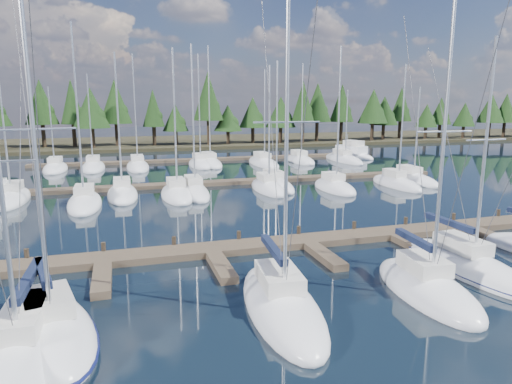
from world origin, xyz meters
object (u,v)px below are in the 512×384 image
object	(u,v)px
front_sailboat_1	(51,332)
motor_yacht_right	(351,154)
front_sailboat_4	(466,266)
front_sailboat_3	(426,288)
front_sailboat_2	(281,304)
main_dock	(309,244)
front_sailboat_0	(24,350)

from	to	relation	value
front_sailboat_1	motor_yacht_right	world-z (taller)	front_sailboat_1
front_sailboat_1	front_sailboat_4	size ratio (longest dim) A/B	1.13
front_sailboat_3	front_sailboat_2	bearing A→B (deg)	177.23
main_dock	front_sailboat_2	xyz separation A→B (m)	(-4.54, -7.64, 0.08)
front_sailboat_1	front_sailboat_4	world-z (taller)	front_sailboat_1
front_sailboat_1	main_dock	bearing A→B (deg)	28.51
front_sailboat_0	front_sailboat_2	xyz separation A→B (m)	(9.87, 0.88, 0.01)
front_sailboat_1	front_sailboat_2	world-z (taller)	front_sailboat_2
front_sailboat_3	front_sailboat_0	bearing A→B (deg)	-178.19
front_sailboat_3	main_dock	bearing A→B (deg)	107.40
front_sailboat_0	motor_yacht_right	world-z (taller)	front_sailboat_0
motor_yacht_right	front_sailboat_2	bearing A→B (deg)	-121.32
front_sailboat_2	motor_yacht_right	xyz separation A→B (m)	(29.23, 48.03, 0.20)
front_sailboat_2	motor_yacht_right	size ratio (longest dim) A/B	1.55
main_dock	front_sailboat_3	size ratio (longest dim) A/B	3.21
front_sailboat_0	front_sailboat_4	distance (m)	20.98
main_dock	front_sailboat_4	world-z (taller)	front_sailboat_4
front_sailboat_1	front_sailboat_2	xyz separation A→B (m)	(9.11, -0.22, 0.00)
front_sailboat_1	front_sailboat_3	world-z (taller)	front_sailboat_1
main_dock	front_sailboat_4	xyz separation A→B (m)	(6.42, -6.06, 0.07)
front_sailboat_2	front_sailboat_3	world-z (taller)	front_sailboat_2
front_sailboat_0	front_sailboat_2	size ratio (longest dim) A/B	0.87
motor_yacht_right	front_sailboat_1	bearing A→B (deg)	-128.72
main_dock	front_sailboat_4	size ratio (longest dim) A/B	3.49
front_sailboat_2	front_sailboat_3	bearing A→B (deg)	-2.77
front_sailboat_0	front_sailboat_4	world-z (taller)	front_sailboat_0
front_sailboat_3	front_sailboat_1	bearing A→B (deg)	178.03
main_dock	front_sailboat_4	distance (m)	8.83
front_sailboat_0	front_sailboat_3	bearing A→B (deg)	1.81
front_sailboat_0	motor_yacht_right	xyz separation A→B (m)	(39.09, 48.91, 0.21)
front_sailboat_2	front_sailboat_3	distance (m)	7.05
front_sailboat_4	front_sailboat_0	bearing A→B (deg)	-173.29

